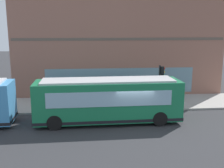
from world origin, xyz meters
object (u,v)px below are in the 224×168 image
at_px(pedestrian_near_hydrant, 173,89).
at_px(pedestrian_near_building_entrance, 62,96).
at_px(city_bus_nearside, 108,101).
at_px(newspaper_vending_box, 149,100).
at_px(fire_hydrant, 109,104).
at_px(pedestrian_by_light_pole, 127,87).
at_px(traffic_light_near_corner, 161,78).

bearing_deg(pedestrian_near_hydrant, pedestrian_near_building_entrance, 100.26).
bearing_deg(city_bus_nearside, newspaper_vending_box, -48.48).
bearing_deg(fire_hydrant, pedestrian_near_building_entrance, 79.60).
height_order(fire_hydrant, pedestrian_near_hydrant, pedestrian_near_hydrant).
bearing_deg(newspaper_vending_box, pedestrian_near_hydrant, -54.94).
xyz_separation_m(pedestrian_by_light_pole, newspaper_vending_box, (-2.73, -1.47, -0.54)).
bearing_deg(city_bus_nearside, traffic_light_near_corner, -60.80).
distance_m(city_bus_nearside, fire_hydrant, 2.83).
xyz_separation_m(pedestrian_near_hydrant, pedestrian_by_light_pole, (0.92, 4.05, 0.03)).
relative_size(pedestrian_near_hydrant, pedestrian_near_building_entrance, 1.00).
relative_size(city_bus_nearside, pedestrian_near_building_entrance, 6.04).
bearing_deg(fire_hydrant, traffic_light_near_corner, -92.06).
distance_m(traffic_light_near_corner, pedestrian_by_light_pole, 4.39).
distance_m(pedestrian_near_building_entrance, pedestrian_by_light_pole, 6.27).
height_order(city_bus_nearside, newspaper_vending_box, city_bus_nearside).
relative_size(traffic_light_near_corner, pedestrian_near_building_entrance, 2.09).
distance_m(pedestrian_by_light_pole, newspaper_vending_box, 3.14).
bearing_deg(pedestrian_near_building_entrance, pedestrian_near_hydrant, -79.74).
relative_size(traffic_light_near_corner, newspaper_vending_box, 3.88).
relative_size(pedestrian_near_hydrant, pedestrian_by_light_pole, 0.97).
bearing_deg(traffic_light_near_corner, city_bus_nearside, 119.20).
xyz_separation_m(city_bus_nearside, pedestrian_by_light_pole, (5.98, -2.21, -0.41)).
relative_size(city_bus_nearside, fire_hydrant, 13.62).
relative_size(fire_hydrant, pedestrian_near_hydrant, 0.44).
bearing_deg(pedestrian_near_building_entrance, fire_hydrant, -100.40).
bearing_deg(newspaper_vending_box, traffic_light_near_corner, -136.45).
distance_m(fire_hydrant, pedestrian_near_building_entrance, 3.85).
height_order(city_bus_nearside, pedestrian_near_hydrant, city_bus_nearside).
height_order(pedestrian_by_light_pole, newspaper_vending_box, pedestrian_by_light_pole).
bearing_deg(pedestrian_by_light_pole, city_bus_nearside, 159.76).
bearing_deg(fire_hydrant, pedestrian_near_hydrant, -67.74).
height_order(fire_hydrant, pedestrian_near_building_entrance, pedestrian_near_building_entrance).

